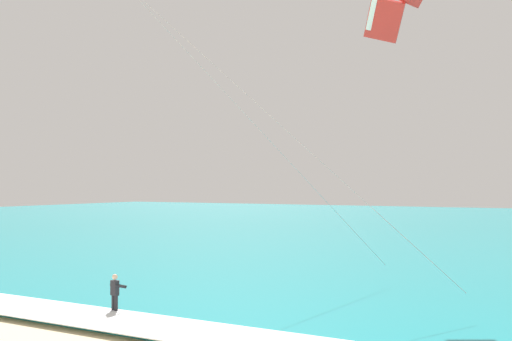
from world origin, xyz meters
name	(u,v)px	position (x,y,z in m)	size (l,w,h in m)	color
sea	(437,226)	(0.00, 70.63, 0.10)	(200.00, 120.00, 0.20)	teal
surf_foam	(113,320)	(0.00, 11.63, 0.22)	(200.00, 2.90, 0.04)	white
surfboard	(115,316)	(-1.04, 12.84, 0.03)	(0.75, 1.46, 0.09)	#239EC6
kitesurfer	(115,293)	(-1.04, 12.86, 0.94)	(0.60, 0.60, 1.69)	#232328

